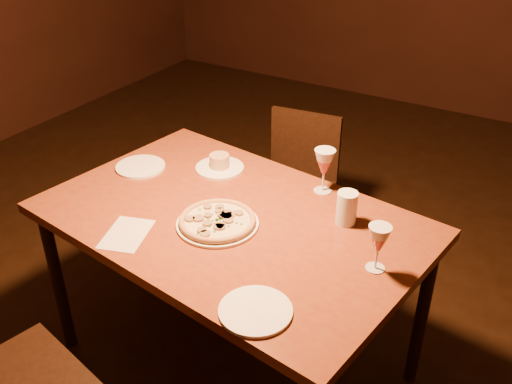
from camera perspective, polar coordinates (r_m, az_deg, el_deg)
The scene contains 10 objects.
dining_table at distance 2.13m, azimuth -2.48°, elevation -3.92°, with size 1.49×1.08×0.74m.
chair_far at distance 2.95m, azimuth 4.07°, elevation 1.19°, with size 0.41×0.41×0.77m.
pizza_plate at distance 2.04m, azimuth -3.88°, elevation -2.92°, with size 0.30×0.30×0.03m.
ramekin_saucer at distance 2.40m, azimuth -3.66°, elevation 2.78°, with size 0.20×0.20×0.06m.
wine_glass_far at distance 2.22m, azimuth 6.80°, elevation 2.11°, with size 0.08×0.08×0.18m, color #BA4E4D, non-canonical shape.
wine_glass_right at distance 1.83m, azimuth 12.08°, elevation -5.50°, with size 0.07×0.07×0.16m, color #BA4E4D, non-canonical shape.
water_tumbler at distance 2.05m, azimuth 9.06°, elevation -1.59°, with size 0.07×0.07×0.12m, color silver.
side_plate_left at distance 2.46m, azimuth -11.48°, elevation 2.50°, with size 0.21×0.21×0.01m, color white.
side_plate_near at distance 1.68m, azimuth -0.05°, elevation -11.80°, with size 0.22×0.22×0.01m, color white.
menu_card at distance 2.05m, azimuth -12.82°, elevation -4.12°, with size 0.14×0.20×0.00m, color silver.
Camera 1 is at (0.70, -1.25, 1.88)m, focal length 40.00 mm.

